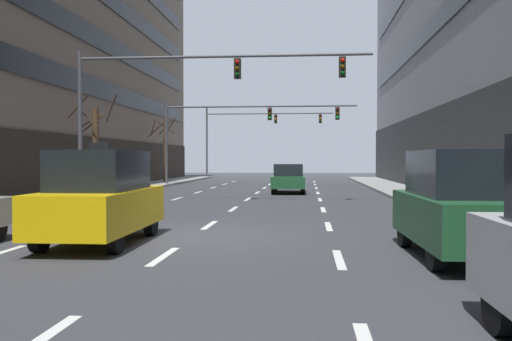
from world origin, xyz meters
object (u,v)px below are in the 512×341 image
(traffic_signal_0, at_px, (184,87))
(traffic_signal_2, at_px, (251,127))
(pedestrian_0, at_px, (414,173))
(car_driving_2, at_px, (289,179))
(taxi_driving_0, at_px, (101,197))
(car_parked_1, at_px, (460,205))
(street_tree_2, at_px, (95,147))
(traffic_signal_1, at_px, (237,121))
(street_tree_3, at_px, (165,146))

(traffic_signal_0, relative_size, traffic_signal_2, 1.02)
(traffic_signal_0, relative_size, pedestrian_0, 7.74)
(car_driving_2, bearing_deg, taxi_driving_0, -100.78)
(car_parked_1, height_order, traffic_signal_0, traffic_signal_0)
(car_parked_1, distance_m, street_tree_2, 20.74)
(street_tree_2, bearing_deg, pedestrian_0, 14.56)
(car_driving_2, distance_m, pedestrian_0, 6.79)
(traffic_signal_1, bearing_deg, car_parked_1, -74.33)
(car_parked_1, bearing_deg, car_driving_2, 101.09)
(car_parked_1, xyz_separation_m, street_tree_2, (-13.22, 15.92, 1.41))
(traffic_signal_1, bearing_deg, traffic_signal_2, 92.17)
(street_tree_2, xyz_separation_m, street_tree_3, (-0.03, 13.42, 0.37))
(taxi_driving_0, xyz_separation_m, car_parked_1, (7.32, -1.13, -0.01))
(taxi_driving_0, bearing_deg, street_tree_3, 101.86)
(traffic_signal_2, bearing_deg, street_tree_2, -100.66)
(pedestrian_0, bearing_deg, street_tree_2, -165.44)
(traffic_signal_2, bearing_deg, traffic_signal_1, -87.83)
(car_driving_2, xyz_separation_m, traffic_signal_2, (-4.37, 23.14, 4.19))
(car_parked_1, height_order, traffic_signal_1, traffic_signal_1)
(car_driving_2, distance_m, street_tree_2, 10.19)
(taxi_driving_0, relative_size, traffic_signal_0, 0.34)
(taxi_driving_0, height_order, traffic_signal_1, traffic_signal_1)
(car_parked_1, distance_m, street_tree_3, 32.24)
(traffic_signal_0, height_order, traffic_signal_2, traffic_signal_2)
(traffic_signal_2, bearing_deg, car_driving_2, -79.31)
(taxi_driving_0, relative_size, car_driving_2, 1.00)
(traffic_signal_1, height_order, pedestrian_0, traffic_signal_1)
(car_driving_2, xyz_separation_m, traffic_signal_1, (-3.78, 7.60, 3.65))
(street_tree_3, bearing_deg, street_tree_2, -89.89)
(traffic_signal_0, bearing_deg, traffic_signal_1, 88.47)
(traffic_signal_0, distance_m, street_tree_2, 6.76)
(traffic_signal_2, bearing_deg, taxi_driving_0, -88.80)
(car_driving_2, height_order, car_parked_1, car_parked_1)
(taxi_driving_0, xyz_separation_m, car_driving_2, (3.50, 18.37, -0.24))
(traffic_signal_1, bearing_deg, taxi_driving_0, -89.38)
(traffic_signal_2, relative_size, pedestrian_0, 7.62)
(traffic_signal_0, bearing_deg, pedestrian_0, 35.16)
(traffic_signal_1, distance_m, street_tree_3, 6.29)
(car_driving_2, relative_size, traffic_signal_2, 0.34)
(car_parked_1, distance_m, traffic_signal_0, 15.27)
(car_driving_2, distance_m, traffic_signal_2, 23.91)
(street_tree_3, bearing_deg, traffic_signal_2, 69.19)
(traffic_signal_1, bearing_deg, street_tree_3, 158.32)
(traffic_signal_2, xyz_separation_m, street_tree_2, (-5.03, -26.72, -2.55))
(traffic_signal_2, bearing_deg, street_tree_3, -110.81)
(traffic_signal_1, xyz_separation_m, street_tree_2, (-5.62, -11.18, -2.01))
(taxi_driving_0, distance_m, car_driving_2, 18.70)
(traffic_signal_2, xyz_separation_m, street_tree_3, (-5.05, -13.30, -2.19))
(taxi_driving_0, height_order, traffic_signal_0, traffic_signal_0)
(street_tree_3, distance_m, pedestrian_0, 18.70)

